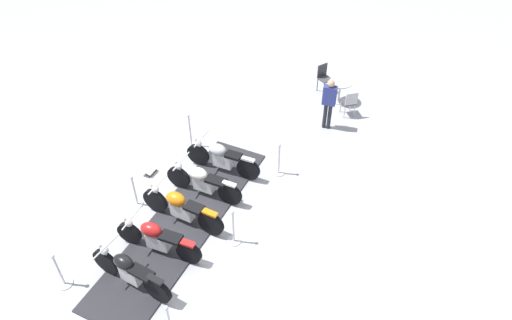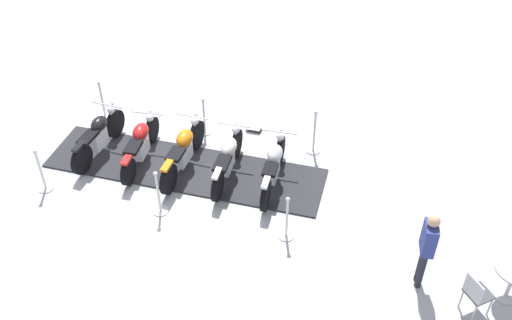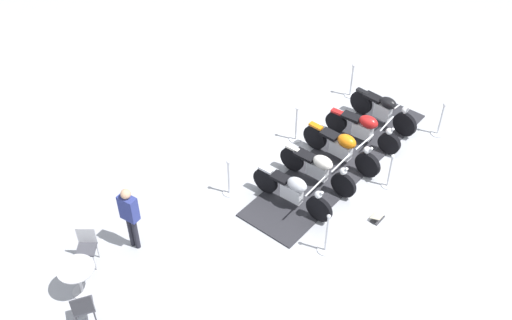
% 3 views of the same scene
% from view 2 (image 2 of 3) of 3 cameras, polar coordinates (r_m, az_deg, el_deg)
% --- Properties ---
extents(ground_plane, '(80.00, 80.00, 0.00)m').
position_cam_2_polar(ground_plane, '(13.33, -7.00, -0.86)').
color(ground_plane, '#A8AAB2').
extents(display_platform, '(4.24, 6.38, 0.04)m').
position_cam_2_polar(display_platform, '(13.31, -7.00, -0.80)').
color(display_platform, '#28282D').
rests_on(display_platform, ground_plane).
extents(motorcycle_chrome, '(2.06, 1.13, 0.98)m').
position_cam_2_polar(motorcycle_chrome, '(12.51, 1.75, -0.54)').
color(motorcycle_chrome, black).
rests_on(motorcycle_chrome, display_platform).
extents(motorcycle_cream, '(2.02, 1.14, 0.97)m').
position_cam_2_polar(motorcycle_cream, '(12.72, -2.78, 0.25)').
color(motorcycle_cream, black).
rests_on(motorcycle_cream, display_platform).
extents(motorcycle_copper, '(2.11, 1.25, 1.00)m').
position_cam_2_polar(motorcycle_copper, '(13.02, -7.11, 0.98)').
color(motorcycle_copper, black).
rests_on(motorcycle_copper, display_platform).
extents(motorcycle_maroon, '(2.08, 1.07, 0.89)m').
position_cam_2_polar(motorcycle_maroon, '(13.41, -11.26, 1.61)').
color(motorcycle_maroon, black).
rests_on(motorcycle_maroon, display_platform).
extents(motorcycle_black, '(1.89, 1.22, 1.01)m').
position_cam_2_polar(motorcycle_black, '(13.82, -15.17, 2.34)').
color(motorcycle_black, black).
rests_on(motorcycle_black, display_platform).
extents(stanchion_left_rear, '(0.33, 0.33, 1.08)m').
position_cam_2_polar(stanchion_left_rear, '(13.32, -20.20, -1.54)').
color(stanchion_left_rear, silver).
rests_on(stanchion_left_rear, ground_plane).
extents(stanchion_right_mid, '(0.28, 0.28, 1.02)m').
position_cam_2_polar(stanchion_right_mid, '(14.14, -5.08, 3.86)').
color(stanchion_right_mid, silver).
rests_on(stanchion_right_mid, ground_plane).
extents(stanchion_left_mid, '(0.34, 0.34, 1.09)m').
position_cam_2_polar(stanchion_left_mid, '(12.14, -9.49, -3.83)').
color(stanchion_left_mid, silver).
rests_on(stanchion_left_mid, ground_plane).
extents(stanchion_left_front, '(0.32, 0.32, 1.06)m').
position_cam_2_polar(stanchion_left_front, '(11.48, 3.03, -6.28)').
color(stanchion_left_front, silver).
rests_on(stanchion_left_front, ground_plane).
extents(stanchion_right_rear, '(0.36, 0.36, 1.03)m').
position_cam_2_polar(stanchion_right_rear, '(15.20, -14.74, 5.11)').
color(stanchion_right_rear, silver).
rests_on(stanchion_right_rear, ground_plane).
extents(stanchion_right_front, '(0.35, 0.35, 1.14)m').
position_cam_2_polar(stanchion_right_front, '(13.59, 5.70, 2.09)').
color(stanchion_right_front, silver).
rests_on(stanchion_right_front, ground_plane).
extents(info_placard, '(0.38, 0.43, 0.21)m').
position_cam_2_polar(info_placard, '(14.33, -0.21, 3.15)').
color(info_placard, '#333338').
rests_on(info_placard, ground_plane).
extents(cafe_chair_across_table, '(0.48, 0.48, 0.91)m').
position_cam_2_polar(cafe_chair_across_table, '(10.82, 20.79, -12.09)').
color(cafe_chair_across_table, '#B7B7BC').
rests_on(cafe_chair_across_table, ground_plane).
extents(bystander_person, '(0.45, 0.34, 1.72)m').
position_cam_2_polar(bystander_person, '(10.60, 16.45, -7.96)').
color(bystander_person, '#23232D').
rests_on(bystander_person, ground_plane).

